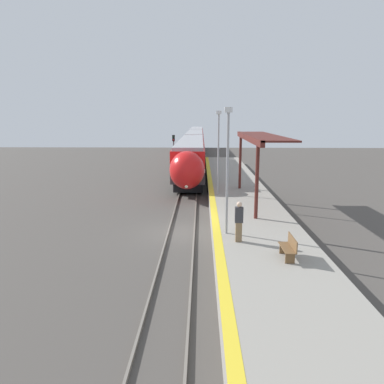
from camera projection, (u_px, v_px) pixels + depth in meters
ground_plane at (181, 233)px, 20.89m from camera, size 120.00×120.00×0.00m
rail_left at (169, 232)px, 20.89m from camera, size 0.08×90.00×0.15m
rail_right at (194, 232)px, 20.86m from camera, size 0.08×90.00×0.15m
train at (195, 142)px, 61.86m from camera, size 2.82×70.77×4.01m
platform_right at (252, 226)px, 20.71m from camera, size 4.53×64.00×0.89m
platform_bench at (289, 247)px, 14.66m from camera, size 0.44×1.41×0.89m
person_waiting at (239, 221)px, 16.57m from camera, size 0.36×0.24×1.82m
railway_signal at (174, 150)px, 42.01m from camera, size 0.28×0.28×4.41m
lamppost_near at (227, 164)px, 17.30m from camera, size 0.36×0.20×5.92m
lamppost_mid at (218, 147)px, 26.67m from camera, size 0.36×0.20×5.92m
station_canopy at (257, 139)px, 24.14m from camera, size 2.02×11.90×4.35m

